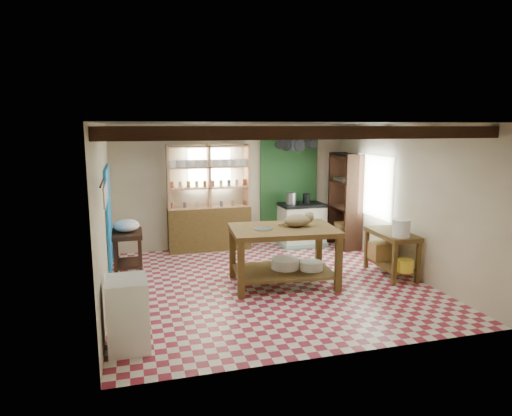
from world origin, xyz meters
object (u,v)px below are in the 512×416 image
object	(u,v)px
right_counter	(391,254)
white_cabinet	(128,314)
work_table	(283,256)
prep_table	(128,252)
stove	(302,224)
cat	(298,220)

from	to	relation	value
right_counter	white_cabinet	bearing A→B (deg)	-158.80
work_table	prep_table	bearing A→B (deg)	157.23
prep_table	right_counter	world-z (taller)	right_counter
stove	white_cabinet	distance (m)	5.28
work_table	stove	distance (m)	2.56
white_cabinet	cat	xyz separation A→B (m)	(2.70, 1.59, 0.63)
stove	prep_table	bearing A→B (deg)	-166.39
prep_table	cat	world-z (taller)	cat
prep_table	white_cabinet	size ratio (longest dim) A/B	0.89
work_table	cat	xyz separation A→B (m)	(0.25, 0.03, 0.57)
prep_table	white_cabinet	world-z (taller)	white_cabinet
stove	right_counter	bearing A→B (deg)	-73.38
work_table	white_cabinet	world-z (taller)	work_table
stove	prep_table	distance (m)	3.76
stove	right_counter	size ratio (longest dim) A/B	0.87
right_counter	cat	distance (m)	1.83
prep_table	right_counter	xyz separation A→B (m)	(4.38, -1.37, 0.01)
work_table	cat	size ratio (longest dim) A/B	3.74
work_table	prep_table	world-z (taller)	work_table
stove	right_counter	xyz separation A→B (m)	(0.74, -2.32, -0.07)
stove	cat	size ratio (longest dim) A/B	2.10
cat	stove	bearing A→B (deg)	62.04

